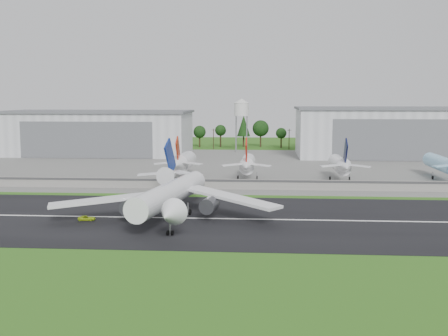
# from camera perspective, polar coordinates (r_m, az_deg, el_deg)

# --- Properties ---
(ground) EXTENTS (600.00, 600.00, 0.00)m
(ground) POSITION_cam_1_polar(r_m,az_deg,el_deg) (129.74, 0.51, -6.16)
(ground) COLOR #2B5714
(ground) RESTS_ON ground
(runway) EXTENTS (320.00, 60.00, 0.10)m
(runway) POSITION_cam_1_polar(r_m,az_deg,el_deg) (139.46, 0.77, -5.20)
(runway) COLOR black
(runway) RESTS_ON ground
(runway_centerline) EXTENTS (220.00, 1.00, 0.02)m
(runway_centerline) POSITION_cam_1_polar(r_m,az_deg,el_deg) (139.45, 0.77, -5.18)
(runway_centerline) COLOR white
(runway_centerline) RESTS_ON runway
(apron) EXTENTS (320.00, 150.00, 0.10)m
(apron) POSITION_cam_1_polar(r_m,az_deg,el_deg) (247.93, 2.29, 0.23)
(apron) COLOR slate
(apron) RESTS_ON ground
(blast_fence) EXTENTS (240.00, 0.61, 3.50)m
(blast_fence) POSITION_cam_1_polar(r_m,az_deg,el_deg) (183.32, 1.62, -1.66)
(blast_fence) COLOR gray
(blast_fence) RESTS_ON ground
(hangar_west) EXTENTS (97.00, 44.00, 23.20)m
(hangar_west) POSITION_cam_1_polar(r_m,az_deg,el_deg) (304.51, -12.65, 3.54)
(hangar_west) COLOR silver
(hangar_west) RESTS_ON ground
(hangar_east) EXTENTS (102.00, 47.00, 25.20)m
(hangar_east) POSITION_cam_1_polar(r_m,az_deg,el_deg) (299.00, 17.15, 3.53)
(hangar_east) COLOR silver
(hangar_east) RESTS_ON ground
(water_tower) EXTENTS (8.40, 8.40, 29.40)m
(water_tower) POSITION_cam_1_polar(r_m,az_deg,el_deg) (311.32, 1.79, 6.17)
(water_tower) COLOR #99999E
(water_tower) RESTS_ON ground
(utility_poles) EXTENTS (230.00, 3.00, 12.00)m
(utility_poles) POSITION_cam_1_polar(r_m,az_deg,el_deg) (327.46, 2.76, 1.91)
(utility_poles) COLOR black
(utility_poles) RESTS_ON ground
(treeline) EXTENTS (320.00, 16.00, 22.00)m
(treeline) POSITION_cam_1_polar(r_m,az_deg,el_deg) (342.40, 2.83, 2.14)
(treeline) COLOR black
(treeline) RESTS_ON ground
(main_airliner) EXTENTS (56.51, 59.13, 18.17)m
(main_airliner) POSITION_cam_1_polar(r_m,az_deg,el_deg) (139.81, -5.50, -3.18)
(main_airliner) COLOR white
(main_airliner) RESTS_ON runway
(ground_vehicle) EXTENTS (4.34, 2.30, 1.16)m
(ground_vehicle) POSITION_cam_1_polar(r_m,az_deg,el_deg) (141.60, -13.77, -4.96)
(ground_vehicle) COLOR #BADC19
(ground_vehicle) RESTS_ON runway
(parked_jet_red_a) EXTENTS (7.36, 31.29, 16.88)m
(parked_jet_red_a) POSITION_cam_1_polar(r_m,az_deg,el_deg) (206.13, -4.19, 0.58)
(parked_jet_red_a) COLOR silver
(parked_jet_red_a) RESTS_ON ground
(parked_jet_red_b) EXTENTS (7.36, 31.29, 16.47)m
(parked_jet_red_b) POSITION_cam_1_polar(r_m,az_deg,el_deg) (204.03, 2.39, 0.42)
(parked_jet_red_b) COLOR white
(parked_jet_red_b) RESTS_ON ground
(parked_jet_navy) EXTENTS (7.36, 31.29, 16.47)m
(parked_jet_navy) POSITION_cam_1_polar(r_m,az_deg,el_deg) (205.73, 11.76, 0.33)
(parked_jet_navy) COLOR white
(parked_jet_navy) RESTS_ON ground
(parked_jet_skyblue) EXTENTS (7.36, 37.29, 16.53)m
(parked_jet_skyblue) POSITION_cam_1_polar(r_m,az_deg,el_deg) (218.81, 21.48, 0.38)
(parked_jet_skyblue) COLOR #93D5FE
(parked_jet_skyblue) RESTS_ON ground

